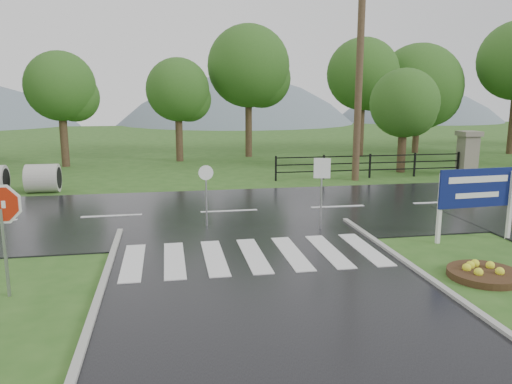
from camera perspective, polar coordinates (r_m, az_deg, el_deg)
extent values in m
plane|color=#2E581D|center=(8.36, 5.96, -18.31)|extent=(120.00, 120.00, 0.00)
cube|color=black|center=(17.59, -3.08, -2.33)|extent=(90.00, 8.00, 0.04)
cube|color=silver|center=(12.67, -13.88, -7.78)|extent=(0.50, 2.80, 0.02)
cube|color=silver|center=(12.64, -9.32, -7.64)|extent=(0.50, 2.80, 0.02)
cube|color=silver|center=(12.69, -4.76, -7.46)|extent=(0.50, 2.80, 0.02)
cube|color=silver|center=(12.81, -0.27, -7.23)|extent=(0.50, 2.80, 0.02)
cube|color=silver|center=(13.01, 4.10, -6.96)|extent=(0.50, 2.80, 0.02)
cube|color=silver|center=(13.29, 8.31, -6.67)|extent=(0.50, 2.80, 0.02)
cube|color=silver|center=(13.63, 12.33, -6.36)|extent=(0.50, 2.80, 0.02)
cube|color=gray|center=(27.66, 23.01, 3.86)|extent=(0.80, 0.80, 2.00)
cube|color=#6B6659|center=(27.56, 23.19, 6.16)|extent=(1.00, 1.00, 0.24)
cube|color=black|center=(25.27, 12.87, 2.48)|extent=(9.50, 0.05, 0.05)
cube|color=black|center=(25.22, 12.90, 3.26)|extent=(9.50, 0.05, 0.05)
cube|color=black|center=(25.17, 12.93, 4.05)|extent=(9.50, 0.05, 0.05)
cube|color=black|center=(23.79, 2.28, 2.71)|extent=(0.08, 0.08, 1.20)
cube|color=black|center=(27.44, 22.07, 3.03)|extent=(0.08, 0.08, 1.20)
sphere|color=slate|center=(75.76, -2.13, -5.21)|extent=(48.00, 48.00, 48.00)
sphere|color=slate|center=(83.20, 17.31, -1.15)|extent=(36.00, 36.00, 36.00)
cylinder|color=#9E9B93|center=(22.85, -23.18, 1.45)|extent=(1.30, 1.20, 1.20)
cube|color=#939399|center=(11.39, -26.73, -6.28)|extent=(0.06, 0.06, 1.85)
cylinder|color=white|center=(11.16, -27.17, -1.26)|extent=(1.11, 0.09, 1.11)
cylinder|color=#B11F0C|center=(11.15, -27.19, -1.27)|extent=(0.97, 0.09, 0.97)
cube|color=silver|center=(14.66, 20.26, -1.79)|extent=(0.11, 0.11, 1.98)
cube|color=silver|center=(15.87, 27.07, -1.39)|extent=(0.11, 0.11, 1.98)
cube|color=#0D1757|center=(15.13, 23.96, 0.43)|extent=(2.38, 0.22, 1.09)
cube|color=white|center=(15.06, 24.11, 1.33)|extent=(1.88, 0.14, 0.18)
cube|color=white|center=(15.14, 23.97, -0.33)|extent=(1.38, 0.11, 0.15)
cylinder|color=#332111|center=(12.57, 24.61, -8.55)|extent=(1.61, 1.61, 0.16)
cube|color=#939399|center=(15.13, 7.46, -0.58)|extent=(0.04, 0.04, 2.09)
cube|color=white|center=(14.95, 7.57, 2.71)|extent=(0.48, 0.15, 0.61)
cylinder|color=#939399|center=(15.46, -5.69, -0.79)|extent=(0.05, 0.05, 1.83)
cylinder|color=white|center=(15.29, -5.75, 2.21)|extent=(0.46, 0.05, 0.46)
cylinder|color=#473523|center=(24.19, 11.72, 13.14)|extent=(0.33, 0.33, 10.05)
cylinder|color=#3D2B1C|center=(27.48, 16.34, 5.32)|extent=(0.41, 0.41, 3.02)
sphere|color=#255219|center=(27.36, 16.59, 9.73)|extent=(3.57, 3.57, 3.57)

